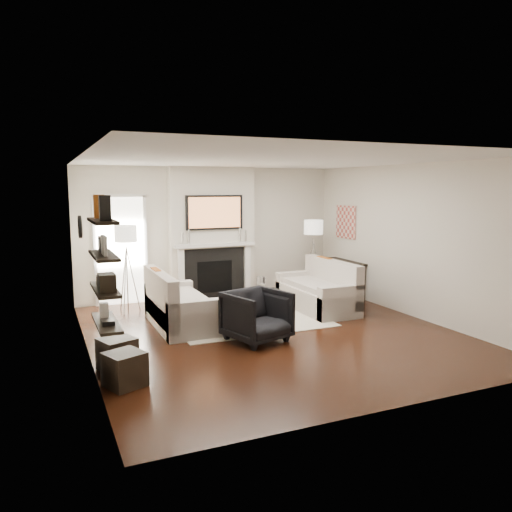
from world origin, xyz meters
name	(u,v)px	position (x,y,z in m)	size (l,w,h in m)	color
room_envelope	(271,248)	(0.00, 0.00, 1.35)	(6.00, 6.00, 6.00)	#32160B
chimney_breast	(212,233)	(0.00, 2.88, 1.35)	(1.80, 0.25, 2.70)	silver
fireplace_surround	(215,273)	(0.00, 2.74, 0.52)	(1.30, 0.02, 1.04)	black
firebox	(215,277)	(0.00, 2.73, 0.45)	(0.75, 0.02, 0.65)	black
mantel_pilaster_l	(181,274)	(-0.72, 2.71, 0.55)	(0.12, 0.08, 1.10)	white
mantel_pilaster_r	(247,270)	(0.72, 2.71, 0.55)	(0.12, 0.08, 1.10)	white
mantel_shelf	(215,245)	(0.00, 2.69, 1.12)	(1.70, 0.18, 0.07)	white
tv_body	(214,212)	(0.00, 2.71, 1.78)	(1.20, 0.06, 0.70)	black
tv_screen	(215,212)	(0.00, 2.68, 1.78)	(1.10, 0.01, 0.62)	#BF723F
candlestick_l_tall	(189,237)	(-0.55, 2.70, 1.30)	(0.04, 0.04, 0.30)	silver
candlestick_l_short	(183,239)	(-0.68, 2.70, 1.27)	(0.04, 0.04, 0.24)	silver
candlestick_r_tall	(240,235)	(0.55, 2.70, 1.30)	(0.04, 0.04, 0.30)	silver
candlestick_r_short	(246,236)	(0.68, 2.70, 1.27)	(0.04, 0.04, 0.24)	silver
hallway_panel	(121,251)	(-1.85, 2.98, 1.05)	(0.90, 0.02, 2.10)	white
door_trim_l	(95,252)	(-2.33, 2.96, 1.05)	(0.06, 0.06, 2.16)	white
door_trim_r	(146,250)	(-1.37, 2.96, 1.05)	(0.06, 0.06, 2.16)	white
door_trim_top	(119,195)	(-1.85, 2.96, 2.13)	(1.02, 0.06, 0.06)	white
rug	(246,319)	(-0.07, 0.86, 0.01)	(2.60, 2.00, 0.01)	beige
loveseat_left_base	(181,314)	(-1.21, 0.93, 0.21)	(0.85, 1.80, 0.42)	#BFB3A7
loveseat_left_back	(160,297)	(-1.55, 0.93, 0.53)	(0.18, 1.80, 0.80)	#BFB3A7
loveseat_left_arm_n	(195,320)	(-1.21, 0.12, 0.30)	(0.85, 0.18, 0.60)	#BFB3A7
loveseat_left_arm_s	(169,298)	(-1.21, 1.74, 0.30)	(0.85, 0.18, 0.60)	#BFB3A7
loveseat_left_cushion	(184,298)	(-1.16, 0.93, 0.47)	(0.63, 1.44, 0.10)	#BFB3A7
pillow_left_orange	(156,281)	(-1.55, 1.23, 0.73)	(0.10, 0.42, 0.42)	#924812
pillow_left_charcoal	(164,288)	(-1.55, 0.63, 0.72)	(0.10, 0.40, 0.40)	black
loveseat_right_base	(317,299)	(1.43, 1.02, 0.21)	(0.85, 1.80, 0.42)	#BFB3A7
loveseat_right_back	(332,281)	(1.76, 1.02, 0.53)	(0.18, 1.80, 0.80)	#BFB3A7
loveseat_right_arm_n	(341,303)	(1.43, 0.21, 0.30)	(0.85, 0.18, 0.60)	#BFB3A7
loveseat_right_arm_s	(296,286)	(1.43, 1.83, 0.30)	(0.85, 0.18, 0.60)	#BFB3A7
loveseat_right_cushion	(315,285)	(1.38, 1.02, 0.47)	(0.63, 1.44, 0.10)	#BFB3A7
pillow_right_orange	(324,268)	(1.76, 1.32, 0.73)	(0.10, 0.42, 0.42)	#924812
pillow_right_charcoal	(341,273)	(1.76, 0.72, 0.72)	(0.10, 0.40, 0.40)	black
coffee_table	(253,293)	(0.17, 1.10, 0.40)	(1.10, 0.55, 0.04)	black
coffee_leg_nw	(232,310)	(-0.33, 0.88, 0.19)	(0.02, 0.02, 0.38)	silver
coffee_leg_ne	(284,305)	(0.67, 0.88, 0.19)	(0.02, 0.02, 0.38)	silver
coffee_leg_sw	(223,305)	(-0.33, 1.32, 0.19)	(0.02, 0.02, 0.38)	silver
coffee_leg_se	(273,300)	(0.67, 1.32, 0.19)	(0.02, 0.02, 0.38)	silver
hurricane_glass	(261,284)	(0.32, 1.10, 0.56)	(0.15, 0.15, 0.27)	white
hurricane_candle	(261,288)	(0.32, 1.10, 0.50)	(0.09, 0.09, 0.14)	white
copper_bowl	(240,292)	(-0.08, 1.10, 0.45)	(0.29, 0.29, 0.05)	#B73B1E
armchair	(257,314)	(-0.38, -0.32, 0.42)	(0.82, 0.76, 0.84)	black
lamp_left_post	(127,280)	(-1.85, 2.30, 0.60)	(0.02, 0.02, 1.20)	silver
lamp_left_shade	(126,234)	(-1.85, 2.30, 1.45)	(0.40, 0.40, 0.30)	white
lamp_left_leg_a	(133,279)	(-1.74, 2.30, 0.60)	(0.02, 0.02, 1.25)	silver
lamp_left_leg_b	(123,279)	(-1.91, 2.39, 0.60)	(0.02, 0.02, 1.25)	silver
lamp_left_leg_c	(125,281)	(-1.91, 2.20, 0.60)	(0.02, 0.02, 1.25)	silver
lamp_right_post	(313,267)	(2.05, 2.25, 0.60)	(0.02, 0.02, 1.20)	silver
lamp_right_shade	(314,227)	(2.05, 2.25, 1.45)	(0.40, 0.40, 0.30)	white
lamp_right_leg_a	(317,266)	(2.16, 2.25, 0.60)	(0.02, 0.02, 1.25)	silver
lamp_right_leg_b	(308,266)	(2.00, 2.34, 0.60)	(0.02, 0.02, 1.25)	silver
lamp_right_leg_c	(313,267)	(1.99, 2.15, 0.60)	(0.02, 0.02, 1.25)	silver
console_top	(344,262)	(2.57, 1.86, 0.73)	(0.35, 1.20, 0.04)	black
console_leg_n	(359,284)	(2.57, 1.31, 0.35)	(0.30, 0.04, 0.71)	black
console_leg_s	(329,275)	(2.57, 2.41, 0.35)	(0.30, 0.04, 0.71)	black
wall_art	(346,222)	(2.73, 2.05, 1.55)	(0.03, 0.70, 0.70)	#C57562
shelf_bottom	(107,323)	(-2.62, -1.00, 0.70)	(0.25, 1.00, 0.04)	black
shelf_lower	(105,289)	(-2.62, -1.00, 1.10)	(0.25, 1.00, 0.04)	black
shelf_upper	(104,256)	(-2.62, -1.00, 1.50)	(0.25, 1.00, 0.04)	black
shelf_top	(102,221)	(-2.62, -1.00, 1.90)	(0.25, 1.00, 0.04)	black
decor_magfile_a	(105,208)	(-2.62, -1.29, 2.06)	(0.12, 0.10, 0.28)	black
decor_magfile_b	(99,206)	(-2.62, -0.74, 2.06)	(0.12, 0.10, 0.28)	#924812
decor_frame_a	(104,245)	(-2.62, -1.08, 1.63)	(0.04, 0.30, 0.22)	white
decor_frame_b	(101,244)	(-2.62, -0.73, 1.61)	(0.04, 0.22, 0.18)	black
decor_wine_rack	(107,282)	(-2.62, -1.19, 1.22)	(0.18, 0.25, 0.20)	black
decor_box_small	(103,280)	(-2.62, -0.83, 1.18)	(0.15, 0.12, 0.12)	black
decor_books	(108,322)	(-2.62, -1.12, 0.74)	(0.14, 0.20, 0.05)	black
decor_box_tall	(104,310)	(-2.62, -0.80, 0.81)	(0.10, 0.10, 0.18)	white
clock_rim	(80,227)	(-2.73, 0.90, 1.70)	(0.34, 0.34, 0.04)	black
clock_face	(82,227)	(-2.71, 0.90, 1.70)	(0.29, 0.29, 0.01)	white
ottoman_near	(117,354)	(-2.47, -0.68, 0.20)	(0.40, 0.40, 0.40)	black
ottoman_far	(125,369)	(-2.47, -1.27, 0.20)	(0.40, 0.40, 0.40)	black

